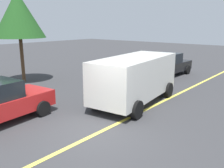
{
  "coord_description": "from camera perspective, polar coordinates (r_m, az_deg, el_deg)",
  "views": [
    {
      "loc": [
        -5.44,
        -5.34,
        3.66
      ],
      "look_at": [
        0.97,
        0.06,
        1.59
      ],
      "focal_mm": 38.84,
      "sensor_mm": 36.0,
      "label": 1
    }
  ],
  "objects": [
    {
      "name": "car_black_far_lane",
      "position": [
        18.06,
        12.74,
        4.5
      ],
      "size": [
        4.5,
        2.13,
        1.63
      ],
      "color": "black",
      "rests_on": "ground_plane"
    },
    {
      "name": "white_van",
      "position": [
        11.35,
        5.45,
        1.65
      ],
      "size": [
        5.41,
        2.78,
        2.2
      ],
      "color": "silver",
      "rests_on": "ground_plane"
    },
    {
      "name": "lane_marking_centre",
      "position": [
        10.64,
        7.34,
        -6.32
      ],
      "size": [
        28.0,
        0.16,
        0.01
      ],
      "primitive_type": "cube",
      "color": "#E0D14C"
    },
    {
      "name": "tree_left_verge",
      "position": [
        16.51,
        -21.2,
        14.98
      ],
      "size": [
        3.18,
        3.18,
        5.66
      ],
      "color": "#513823",
      "rests_on": "ground_plane"
    },
    {
      "name": "ground_plane",
      "position": [
        8.46,
        -4.02,
        -11.79
      ],
      "size": [
        80.0,
        80.0,
        0.0
      ],
      "primitive_type": "plane",
      "color": "#38383A"
    }
  ]
}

